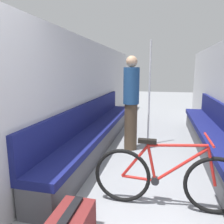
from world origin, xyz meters
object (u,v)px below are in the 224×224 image
bench_seat_row_right (214,140)px  passenger_standing (131,102)px  grab_pole_near (149,96)px  bench_seat_row_left (98,133)px  bicycle (166,178)px

bench_seat_row_right → passenger_standing: passenger_standing is taller
grab_pole_near → passenger_standing: bearing=-133.2°
grab_pole_near → passenger_standing: size_ratio=1.18×
bench_seat_row_left → grab_pole_near: (0.97, 0.39, 0.72)m
bench_seat_row_left → bicycle: bench_seat_row_left is taller
bench_seat_row_right → bicycle: bearing=-116.2°
bicycle → passenger_standing: size_ratio=0.92×
bench_seat_row_right → bicycle: (-0.85, -1.73, 0.05)m
grab_pole_near → passenger_standing: grab_pole_near is taller
bench_seat_row_right → passenger_standing: 1.63m
bench_seat_row_left → grab_pole_near: size_ratio=2.20×
bench_seat_row_right → grab_pole_near: bearing=162.0°
bench_seat_row_right → grab_pole_near: 1.44m
bench_seat_row_right → passenger_standing: (-1.50, 0.05, 0.63)m
passenger_standing → bench_seat_row_left: bearing=114.2°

